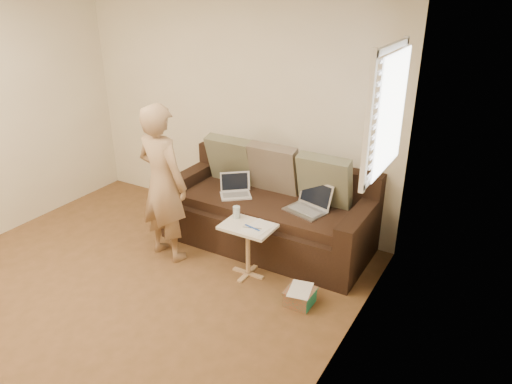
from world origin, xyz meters
TOP-DOWN VIEW (x-y plane):
  - floor at (0.00, 0.00)m, footprint 4.50×4.50m
  - wall_back at (0.00, 2.25)m, footprint 4.00×0.00m
  - wall_right at (2.00, 0.00)m, footprint 0.00×4.50m
  - window_blinds at (1.95, 1.50)m, footprint 0.12×0.88m
  - sofa at (0.73, 1.77)m, footprint 2.20×0.95m
  - pillow_left at (0.13, 2.00)m, footprint 0.55×0.29m
  - pillow_mid at (0.68, 2.00)m, footprint 0.55×0.27m
  - pillow_right at (1.28, 1.97)m, footprint 0.55×0.28m
  - laptop_silver at (1.18, 1.73)m, footprint 0.46×0.38m
  - laptop_white at (0.38, 1.69)m, footprint 0.40×0.39m
  - person at (-0.07, 1.05)m, footprint 0.64×0.48m
  - side_table at (0.86, 1.15)m, footprint 0.50×0.35m
  - drinking_glass at (0.68, 1.23)m, footprint 0.07×0.07m
  - scissors at (0.92, 1.12)m, footprint 0.19×0.12m
  - paper_on_table at (0.96, 1.16)m, footprint 0.25×0.33m
  - striped_box at (1.50, 0.98)m, footprint 0.25×0.25m

SIDE VIEW (x-z plane):
  - floor at x=0.00m, z-range 0.00..0.00m
  - striped_box at x=1.50m, z-range 0.00..0.15m
  - side_table at x=0.86m, z-range 0.00..0.54m
  - sofa at x=0.73m, z-range 0.00..0.85m
  - laptop_silver at x=1.18m, z-range 0.39..0.65m
  - laptop_white at x=0.38m, z-range 0.40..0.64m
  - paper_on_table at x=0.96m, z-range 0.54..0.55m
  - scissors at x=0.92m, z-range 0.54..0.56m
  - drinking_glass at x=0.68m, z-range 0.54..0.66m
  - pillow_left at x=0.13m, z-range 0.51..1.07m
  - pillow_mid at x=0.68m, z-range 0.51..1.07m
  - pillow_right at x=1.28m, z-range 0.51..1.07m
  - person at x=-0.07m, z-range 0.00..1.63m
  - wall_back at x=0.00m, z-range -0.70..3.30m
  - wall_right at x=2.00m, z-range -0.95..3.55m
  - window_blinds at x=1.95m, z-range 1.16..2.24m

